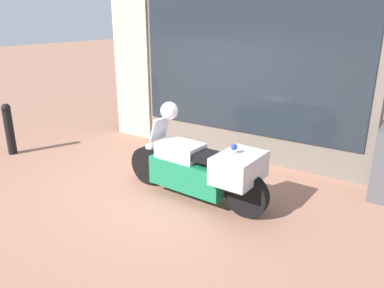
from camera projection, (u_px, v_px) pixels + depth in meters
The scene contains 6 objects.
ground_plane at pixel (168, 185), 6.23m from camera, with size 60.00×60.00×0.00m, color #9E6B56.
shop_building at pixel (210, 60), 7.42m from camera, with size 5.59×0.55×3.65m.
window_display at pixel (245, 131), 7.46m from camera, with size 4.18×0.30×2.10m.
paramedic_motorcycle at pixel (203, 169), 5.53m from camera, with size 2.48×0.80×1.19m.
white_helmet at pixel (169, 111), 5.62m from camera, with size 0.27×0.27×0.27m, color white.
street_bollard at pixel (9, 128), 7.48m from camera, with size 0.18×0.18×1.04m.
Camera 1 is at (3.46, -4.51, 2.68)m, focal length 35.00 mm.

